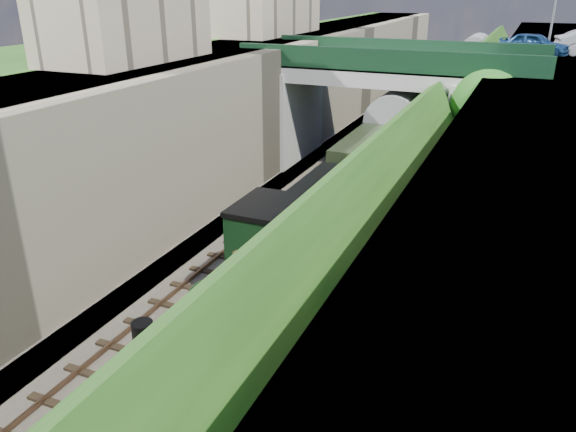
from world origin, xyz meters
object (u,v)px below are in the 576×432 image
object	(u,v)px
tree	(489,108)
locomotive	(238,314)
car_blue	(534,44)
road_bridge	(399,103)
tender	(328,225)

from	to	relation	value
tree	locomotive	bearing A→B (deg)	-105.14
car_blue	locomotive	xyz separation A→B (m)	(-6.21, -26.24, -5.04)
road_bridge	car_blue	size ratio (longest dim) A/B	4.01
tender	tree	bearing A→B (deg)	64.89
car_blue	tender	world-z (taller)	car_blue
locomotive	tender	bearing A→B (deg)	90.00
tree	car_blue	xyz separation A→B (m)	(1.50, 8.82, 2.28)
tree	car_blue	distance (m)	9.23
car_blue	road_bridge	bearing A→B (deg)	147.75
tree	car_blue	world-z (taller)	car_blue
locomotive	tender	size ratio (longest dim) A/B	1.70
car_blue	tender	bearing A→B (deg)	175.32
locomotive	tender	xyz separation A→B (m)	(-0.00, 7.36, -0.27)
tree	car_blue	bearing A→B (deg)	80.37
road_bridge	locomotive	bearing A→B (deg)	-89.27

